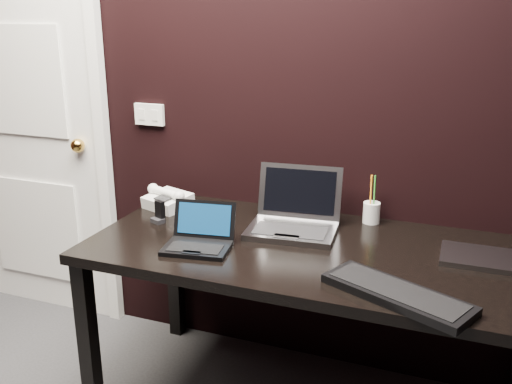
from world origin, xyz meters
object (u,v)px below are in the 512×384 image
at_px(silver_laptop, 294,220).
at_px(desk, 313,266).
at_px(ext_keyboard, 397,294).
at_px(door, 26,120).
at_px(mobile_phone, 159,214).
at_px(netbook, 199,239).
at_px(desk_phone, 168,200).
at_px(closed_laptop, 482,258).
at_px(pen_cup, 372,212).

bearing_deg(silver_laptop, desk, -48.18).
bearing_deg(ext_keyboard, desk, 139.62).
bearing_deg(ext_keyboard, door, 161.45).
bearing_deg(desk, mobile_phone, 178.03).
relative_size(netbook, silver_laptop, 0.72).
height_order(desk, ext_keyboard, ext_keyboard).
distance_m(netbook, desk_phone, 0.48).
relative_size(ext_keyboard, desk_phone, 2.16).
xyz_separation_m(desk, silver_laptop, (-0.12, 0.14, 0.12)).
distance_m(ext_keyboard, desk_phone, 1.18).
bearing_deg(closed_laptop, door, 172.89).
bearing_deg(pen_cup, desk_phone, -170.74).
distance_m(netbook, pen_cup, 0.74).
distance_m(desk, silver_laptop, 0.22).
xyz_separation_m(closed_laptop, mobile_phone, (-1.27, -0.07, 0.02)).
distance_m(silver_laptop, mobile_phone, 0.56).
bearing_deg(desk, silver_laptop, 131.82).
height_order(door, netbook, door).
height_order(door, mobile_phone, door).
bearing_deg(desk, pen_cup, 65.29).
bearing_deg(door, silver_laptop, -8.88).
xyz_separation_m(desk, pen_cup, (0.15, 0.34, 0.13)).
xyz_separation_m(door, pen_cup, (1.80, -0.04, -0.26)).
relative_size(desk, desk_phone, 7.42).
xyz_separation_m(desk_phone, mobile_phone, (0.05, -0.17, -0.01)).
bearing_deg(desk, ext_keyboard, -40.38).
relative_size(door, desk_phone, 9.34).
bearing_deg(ext_keyboard, silver_laptop, 137.38).
height_order(door, closed_laptop, door).
relative_size(netbook, ext_keyboard, 0.55).
relative_size(door, silver_laptop, 5.71).
relative_size(silver_laptop, ext_keyboard, 0.76).
relative_size(closed_laptop, pen_cup, 1.38).
height_order(desk, desk_phone, desk_phone).
height_order(closed_laptop, pen_cup, pen_cup).
distance_m(desk, mobile_phone, 0.69).
bearing_deg(door, pen_cup, -1.27).
height_order(netbook, closed_laptop, netbook).
bearing_deg(mobile_phone, closed_laptop, 3.29).
height_order(silver_laptop, ext_keyboard, silver_laptop).
relative_size(door, closed_laptop, 7.50).
bearing_deg(netbook, silver_laptop, 46.33).
xyz_separation_m(netbook, closed_laptop, (0.99, 0.25, -0.02)).
xyz_separation_m(ext_keyboard, pen_cup, (-0.19, 0.63, 0.03)).
height_order(door, ext_keyboard, door).
relative_size(mobile_phone, pen_cup, 0.45).
distance_m(door, pen_cup, 1.82).
bearing_deg(pen_cup, ext_keyboard, -73.09).
relative_size(netbook, pen_cup, 1.31).
height_order(netbook, mobile_phone, netbook).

